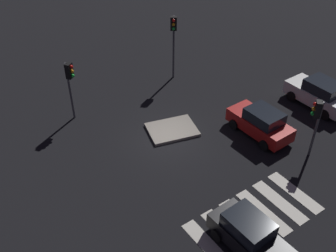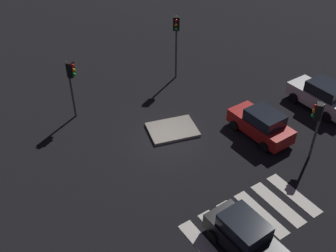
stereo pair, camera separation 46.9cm
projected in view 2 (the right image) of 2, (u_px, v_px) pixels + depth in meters
The scene contains 9 objects.
ground_plane at pixel (168, 139), 23.94m from camera, with size 80.00×80.00×0.00m, color black.
traffic_island at pixel (172, 130), 24.54m from camera, with size 3.41×2.89×0.18m.
car_white at pixel (322, 96), 26.09m from camera, with size 2.13×4.41×1.90m.
car_black at pixel (246, 237), 17.20m from camera, with size 1.99×4.02×1.72m.
car_red at pixel (261, 124), 23.71m from camera, with size 2.02×4.15×1.78m.
traffic_light_west at pixel (71, 76), 24.02m from camera, with size 0.54×0.53×3.94m.
traffic_light_east at pixel (317, 118), 21.02m from camera, with size 0.54×0.54×3.63m.
traffic_light_north at pixel (176, 33), 27.59m from camera, with size 0.54×0.53×4.78m.
crosswalk_near at pixel (252, 219), 19.06m from camera, with size 6.45×3.20×0.02m.
Camera 2 is at (-10.27, -15.54, 15.06)m, focal length 42.52 mm.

